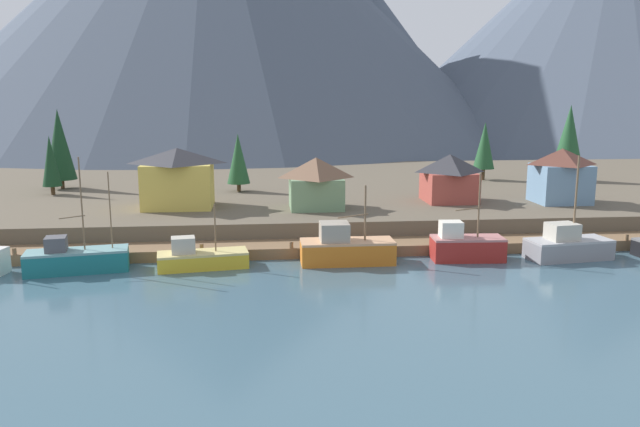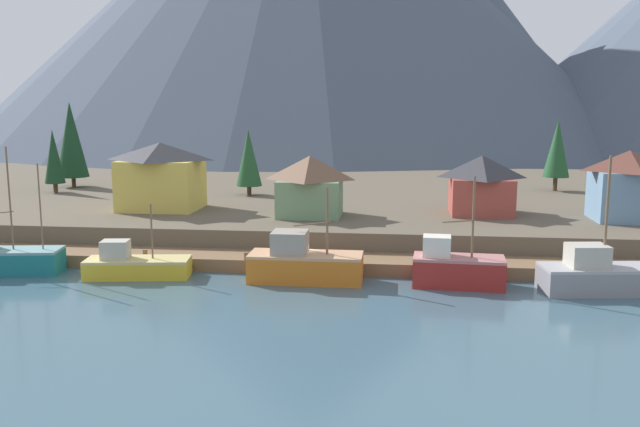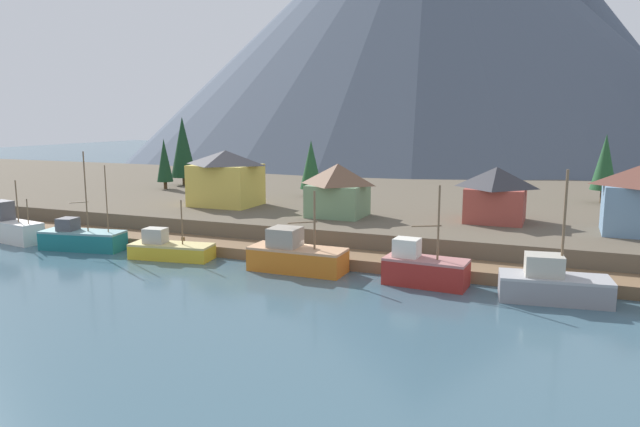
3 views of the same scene
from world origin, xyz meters
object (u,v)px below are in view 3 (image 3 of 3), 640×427
at_px(fishing_boat_orange, 296,256).
at_px(conifer_near_left, 311,165).
at_px(conifer_mid_left, 183,147).
at_px(house_blue, 639,199).
at_px(fishing_boat_yellow, 170,249).
at_px(conifer_back_left, 605,162).
at_px(fishing_boat_teal, 82,239).
at_px(house_red, 496,194).
at_px(fishing_boat_red, 424,269).
at_px(fishing_boat_grey, 553,284).
at_px(fishing_boat_white, 10,228).
at_px(conifer_near_right, 164,160).
at_px(house_green, 338,189).
at_px(house_yellow, 226,177).

distance_m(fishing_boat_orange, conifer_near_left, 29.17).
bearing_deg(conifer_mid_left, house_blue, -15.72).
bearing_deg(house_blue, conifer_near_left, 161.60).
distance_m(fishing_boat_yellow, conifer_back_left, 51.85).
xyz_separation_m(fishing_boat_teal, conifer_near_left, (12.79, 27.36, 5.62)).
bearing_deg(conifer_mid_left, house_red, -17.36).
distance_m(fishing_boat_orange, fishing_boat_red, 10.91).
distance_m(conifer_mid_left, conifer_back_left, 58.52).
distance_m(fishing_boat_grey, house_red, 18.53).
relative_size(fishing_boat_white, conifer_back_left, 1.01).
bearing_deg(conifer_near_right, conifer_near_left, 1.30).
height_order(fishing_boat_teal, fishing_boat_grey, fishing_boat_teal).
xyz_separation_m(fishing_boat_teal, house_green, (21.52, 14.08, 4.27)).
distance_m(house_blue, conifer_back_left, 20.20).
relative_size(fishing_boat_orange, fishing_boat_red, 1.04).
bearing_deg(house_yellow, conifer_near_left, 60.67).
distance_m(fishing_boat_red, house_yellow, 31.75).
relative_size(fishing_boat_orange, house_yellow, 1.06).
height_order(house_yellow, conifer_back_left, conifer_back_left).
height_order(conifer_mid_left, conifer_back_left, conifer_mid_left).
xyz_separation_m(house_blue, conifer_near_left, (-36.86, 12.26, 1.03)).
xyz_separation_m(house_blue, conifer_near_right, (-59.72, 11.74, 0.99)).
bearing_deg(fishing_boat_orange, house_red, 49.14).
distance_m(house_red, conifer_near_right, 48.33).
bearing_deg(house_yellow, house_blue, -1.60).
bearing_deg(fishing_boat_white, house_green, 33.71).
relative_size(fishing_boat_yellow, house_green, 1.33).
relative_size(house_blue, conifer_near_left, 0.84).
height_order(fishing_boat_grey, conifer_near_right, conifer_near_right).
relative_size(conifer_near_right, conifer_mid_left, 0.70).
bearing_deg(house_blue, fishing_boat_teal, -163.08).
height_order(fishing_boat_grey, house_yellow, fishing_boat_grey).
bearing_deg(fishing_boat_red, house_yellow, 153.22).
relative_size(fishing_boat_grey, conifer_near_right, 1.28).
bearing_deg(conifer_back_left, conifer_near_right, -171.85).
bearing_deg(conifer_mid_left, fishing_boat_yellow, -56.94).
bearing_deg(fishing_boat_teal, conifer_near_left, 55.43).
relative_size(house_green, house_red, 1.01).
bearing_deg(fishing_boat_red, fishing_boat_orange, -176.60).
bearing_deg(fishing_boat_grey, conifer_near_left, 130.19).
xyz_separation_m(conifer_near_right, conifer_back_left, (58.04, 8.31, 0.84)).
relative_size(house_green, house_yellow, 0.77).
bearing_deg(house_blue, house_green, -177.93).
xyz_separation_m(fishing_boat_yellow, fishing_boat_red, (23.47, 0.35, 0.38)).
bearing_deg(fishing_boat_yellow, fishing_boat_teal, 172.59).
distance_m(fishing_boat_teal, fishing_boat_orange, 22.85).
distance_m(fishing_boat_yellow, conifer_mid_left, 38.74).
relative_size(fishing_boat_grey, house_green, 1.57).
bearing_deg(fishing_boat_teal, house_yellow, 58.51).
bearing_deg(fishing_boat_white, conifer_near_right, 100.24).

